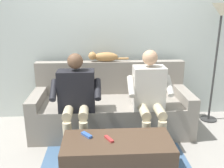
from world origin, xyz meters
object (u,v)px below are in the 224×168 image
(couch, at_px, (111,109))
(person_left_seated, at_px, (150,93))
(floor_lamp, at_px, (220,24))
(remote_red, at_px, (109,139))
(cat_on_backrest, at_px, (103,57))
(remote_blue, at_px, (87,135))
(person_right_seated, at_px, (76,96))
(coffee_table, at_px, (117,159))

(couch, height_order, person_left_seated, person_left_seated)
(couch, distance_m, person_left_seated, 0.68)
(couch, bearing_deg, person_left_seated, 138.27)
(floor_lamp, bearing_deg, remote_red, 38.20)
(couch, height_order, cat_on_backrest, cat_on_backrest)
(remote_blue, xyz_separation_m, floor_lamp, (-1.79, -1.15, 0.99))
(cat_on_backrest, distance_m, remote_blue, 1.37)
(cat_on_backrest, xyz_separation_m, remote_blue, (0.20, 1.24, -0.54))
(floor_lamp, bearing_deg, person_left_seated, 28.82)
(person_right_seated, distance_m, remote_red, 0.77)
(cat_on_backrest, bearing_deg, person_right_seated, 63.30)
(couch, distance_m, person_right_seated, 0.68)
(cat_on_backrest, distance_m, remote_red, 1.43)
(person_right_seated, distance_m, remote_blue, 0.61)
(person_left_seated, distance_m, cat_on_backrest, 0.91)
(person_left_seated, relative_size, cat_on_backrest, 2.06)
(cat_on_backrest, height_order, remote_blue, cat_on_backrest)
(couch, bearing_deg, cat_on_backrest, -70.54)
(person_left_seated, xyz_separation_m, remote_blue, (0.74, 0.57, -0.22))
(cat_on_backrest, relative_size, remote_blue, 4.24)
(person_left_seated, xyz_separation_m, remote_red, (0.52, 0.66, -0.22))
(cat_on_backrest, distance_m, floor_lamp, 1.65)
(couch, distance_m, remote_red, 1.06)
(coffee_table, height_order, floor_lamp, floor_lamp)
(coffee_table, bearing_deg, couch, -90.00)
(person_left_seated, bearing_deg, couch, -41.73)
(remote_red, bearing_deg, person_right_seated, 0.59)
(coffee_table, distance_m, cat_on_backrest, 1.54)
(person_left_seated, bearing_deg, remote_blue, 37.78)
(floor_lamp, bearing_deg, remote_blue, 32.73)
(couch, relative_size, person_left_seated, 1.81)
(coffee_table, bearing_deg, person_right_seated, -56.39)
(couch, height_order, person_right_seated, person_right_seated)
(coffee_table, distance_m, floor_lamp, 2.29)
(couch, bearing_deg, remote_red, 85.57)
(coffee_table, height_order, remote_red, remote_red)
(person_left_seated, distance_m, floor_lamp, 1.43)
(person_right_seated, relative_size, cat_on_backrest, 2.01)
(cat_on_backrest, bearing_deg, floor_lamp, 176.86)
(coffee_table, distance_m, person_left_seated, 0.91)
(couch, bearing_deg, floor_lamp, -172.77)
(person_right_seated, relative_size, remote_blue, 8.52)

